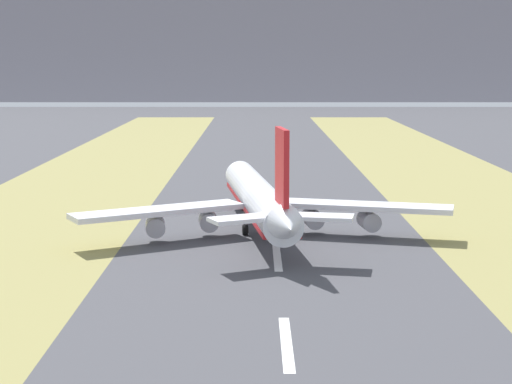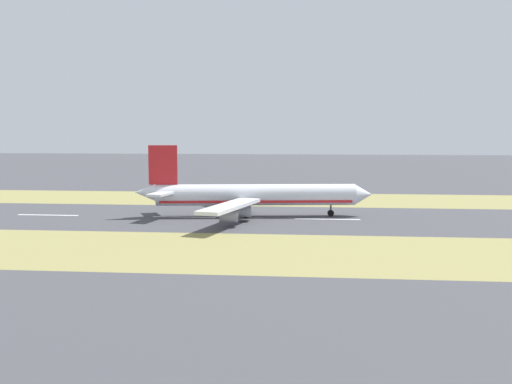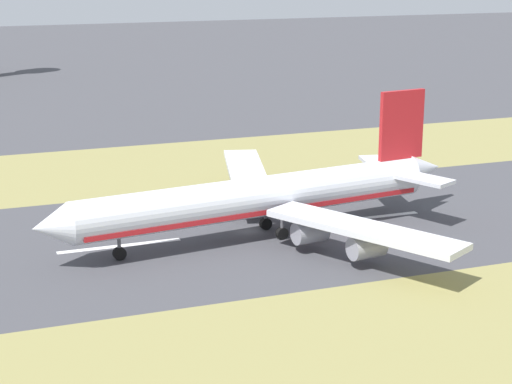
% 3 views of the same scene
% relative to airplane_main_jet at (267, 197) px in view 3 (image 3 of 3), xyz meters
% --- Properties ---
extents(ground_plane, '(800.00, 800.00, 0.00)m').
position_rel_airplane_main_jet_xyz_m(ground_plane, '(2.66, 2.00, -6.02)').
color(ground_plane, '#424247').
extents(grass_median_west, '(40.00, 600.00, 0.01)m').
position_rel_airplane_main_jet_xyz_m(grass_median_west, '(-42.34, 2.00, -6.02)').
color(grass_median_west, olive).
rests_on(grass_median_west, ground).
extents(grass_median_east, '(40.00, 600.00, 0.01)m').
position_rel_airplane_main_jet_xyz_m(grass_median_east, '(47.66, 2.00, -6.02)').
color(grass_median_east, olive).
rests_on(grass_median_east, ground).
extents(centreline_dash_mid, '(1.20, 18.00, 0.01)m').
position_rel_airplane_main_jet_xyz_m(centreline_dash_mid, '(2.66, -18.11, -6.01)').
color(centreline_dash_mid, silver).
rests_on(centreline_dash_mid, ground).
extents(centreline_dash_far, '(1.20, 18.00, 0.01)m').
position_rel_airplane_main_jet_xyz_m(centreline_dash_far, '(2.66, 21.89, -6.01)').
color(centreline_dash_far, silver).
rests_on(centreline_dash_far, ground).
extents(airplane_main_jet, '(63.59, 67.14, 20.20)m').
position_rel_airplane_main_jet_xyz_m(airplane_main_jet, '(0.00, 0.00, 0.00)').
color(airplane_main_jet, silver).
rests_on(airplane_main_jet, ground).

